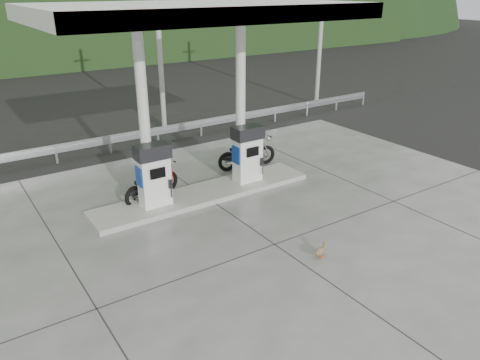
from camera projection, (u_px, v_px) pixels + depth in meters
ground at (252, 229)px, 12.43m from camera, size 160.00×160.00×0.00m
forecourt_apron at (252, 229)px, 12.42m from camera, size 18.00×14.00×0.02m
pump_island at (205, 194)px, 14.31m from camera, size 7.00×1.40×0.15m
gas_pump_left at (154, 175)px, 13.11m from camera, size 0.95×0.55×1.80m
gas_pump_right at (248, 154)px, 14.75m from camera, size 0.95×0.55×1.80m
canopy_column_left at (144, 117)px, 12.79m from camera, size 0.30×0.30×5.00m
canopy_column_right at (241, 101)px, 14.44m from camera, size 0.30×0.30×5.00m
canopy_roof at (199, 11)px, 12.27m from camera, size 8.50×5.00×0.40m
guardrail at (134, 131)px, 18.28m from camera, size 26.00×0.16×1.42m
road at (106, 128)px, 21.23m from camera, size 60.00×7.00×0.01m
utility_pole_b at (159, 38)px, 19.18m from camera, size 0.22×0.22×8.00m
utility_pole_c at (321, 27)px, 23.82m from camera, size 0.22×0.22×8.00m
tree_band at (16, 29)px, 34.23m from camera, size 80.00×6.00×6.00m
motorcycle_left at (152, 184)px, 14.00m from camera, size 2.04×1.20×0.92m
motorcycle_right at (247, 154)px, 16.41m from camera, size 2.14×0.91×0.98m
duck at (320, 252)px, 11.05m from camera, size 0.44×0.18×0.31m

